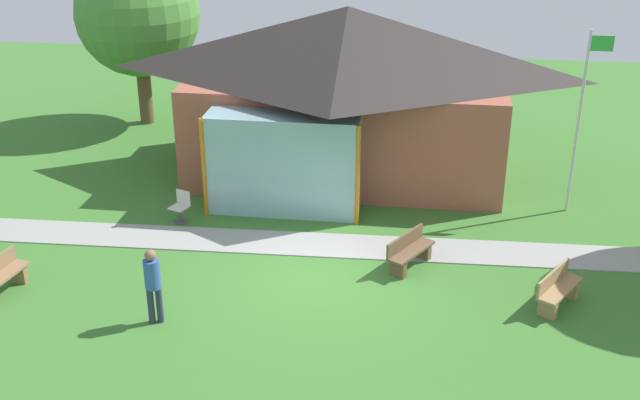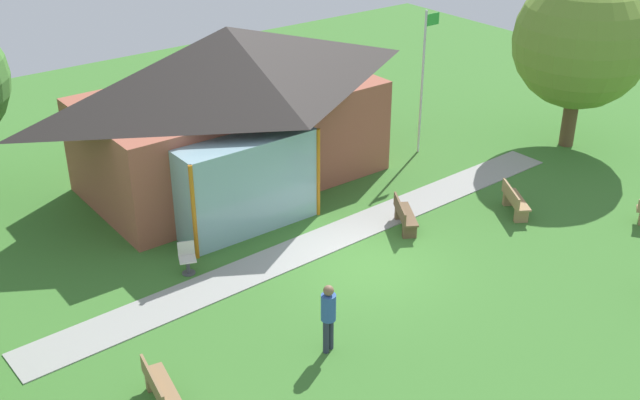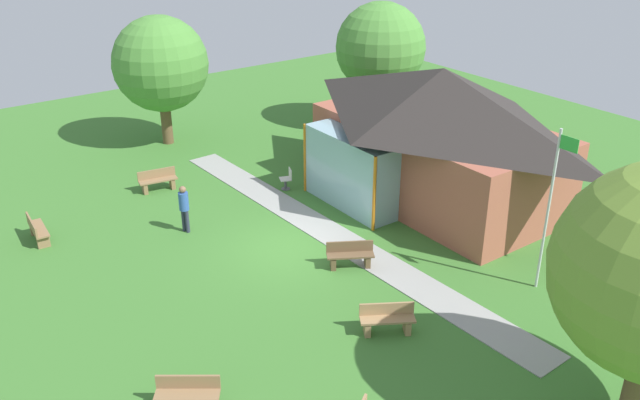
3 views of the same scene
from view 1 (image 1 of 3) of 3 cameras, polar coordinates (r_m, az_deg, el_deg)
ground_plane at (r=18.71m, az=-0.25°, el=-5.68°), size 44.00×44.00×0.00m
pavilion at (r=23.76m, az=1.75°, el=7.95°), size 10.26×6.77×5.11m
footpath at (r=20.17m, az=0.42°, el=-3.27°), size 18.28×1.94×0.03m
flagpole at (r=22.16m, az=18.33°, el=5.90°), size 0.64×0.08×5.07m
bench_rear_near_path at (r=19.14m, az=6.46°, el=-3.75°), size 1.15×1.51×0.84m
bench_mid_left at (r=19.34m, az=-22.08°, el=-5.23°), size 0.68×1.55×0.84m
bench_mid_right at (r=18.25m, az=16.77°, el=-6.23°), size 1.16×1.51×0.84m
patio_chair_west at (r=21.61m, az=-10.02°, el=-0.52°), size 0.57×0.57×0.86m
visitor_strolling_lawn at (r=16.96m, az=-11.98°, el=-5.70°), size 0.34×0.34×1.74m
tree_behind_pavilion_left at (r=28.91m, az=-13.03°, el=12.93°), size 4.33×4.33×6.13m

